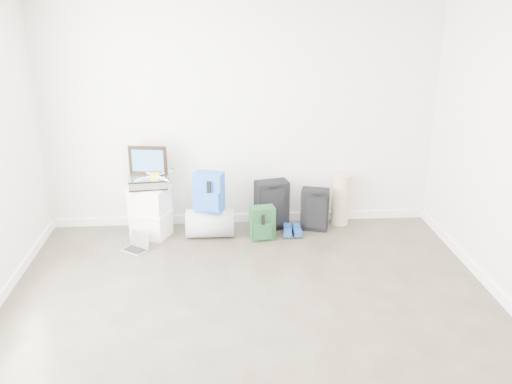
{
  "coord_description": "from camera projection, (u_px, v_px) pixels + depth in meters",
  "views": [
    {
      "loc": [
        -0.25,
        -3.57,
        2.62
      ],
      "look_at": [
        0.13,
        1.9,
        0.6
      ],
      "focal_mm": 38.0,
      "sensor_mm": 36.0,
      "label": 1
    }
  ],
  "objects": [
    {
      "name": "duffel_bag",
      "position": [
        210.0,
        223.0,
        6.14
      ],
      "size": [
        0.54,
        0.34,
        0.33
      ],
      "primitive_type": "cylinder",
      "rotation": [
        0.0,
        1.57,
        -0.02
      ],
      "color": "#92949A",
      "rests_on": "ground"
    },
    {
      "name": "ground",
      "position": [
        256.0,
        347.0,
        4.26
      ],
      "size": [
        5.0,
        5.0,
        0.0
      ],
      "primitive_type": "plane",
      "color": "#363027",
      "rests_on": "ground"
    },
    {
      "name": "green_backpack",
      "position": [
        262.0,
        224.0,
        6.07
      ],
      "size": [
        0.29,
        0.23,
        0.38
      ],
      "rotation": [
        0.0,
        0.0,
        0.16
      ],
      "color": "#13341B",
      "rests_on": "ground"
    },
    {
      "name": "drone",
      "position": [
        155.0,
        175.0,
        5.95
      ],
      "size": [
        0.4,
        0.4,
        0.05
      ],
      "rotation": [
        0.0,
        0.0,
        -0.07
      ],
      "color": "yellow",
      "rests_on": "briefcase"
    },
    {
      "name": "rolled_rug",
      "position": [
        341.0,
        200.0,
        6.44
      ],
      "size": [
        0.2,
        0.2,
        0.61
      ],
      "primitive_type": "cylinder",
      "color": "tan",
      "rests_on": "ground"
    },
    {
      "name": "shoes",
      "position": [
        292.0,
        232.0,
        6.22
      ],
      "size": [
        0.22,
        0.25,
        0.08
      ],
      "rotation": [
        0.0,
        0.0,
        -0.09
      ],
      "color": "black",
      "rests_on": "ground"
    },
    {
      "name": "room_envelope",
      "position": [
        256.0,
        133.0,
        3.68
      ],
      "size": [
        4.52,
        5.02,
        2.71
      ],
      "color": "silver",
      "rests_on": "ground"
    },
    {
      "name": "laptop",
      "position": [
        137.0,
        246.0,
        5.86
      ],
      "size": [
        0.33,
        0.31,
        0.19
      ],
      "rotation": [
        0.0,
        0.0,
        -0.63
      ],
      "color": "#BCBDC1",
      "rests_on": "ground"
    },
    {
      "name": "briefcase",
      "position": [
        148.0,
        182.0,
        6.0
      ],
      "size": [
        0.44,
        0.34,
        0.12
      ],
      "primitive_type": "cube",
      "rotation": [
        0.0,
        0.0,
        0.11
      ],
      "color": "#B2B2B7",
      "rests_on": "boxes_stack"
    },
    {
      "name": "painting",
      "position": [
        148.0,
        160.0,
        6.01
      ],
      "size": [
        0.43,
        0.09,
        0.32
      ],
      "rotation": [
        0.0,
        0.0,
        -0.16
      ],
      "color": "black",
      "rests_on": "briefcase"
    },
    {
      "name": "large_suitcase",
      "position": [
        272.0,
        205.0,
        6.32
      ],
      "size": [
        0.41,
        0.31,
        0.58
      ],
      "rotation": [
        0.0,
        0.0,
        0.22
      ],
      "color": "black",
      "rests_on": "ground"
    },
    {
      "name": "carry_on",
      "position": [
        315.0,
        209.0,
        6.3
      ],
      "size": [
        0.35,
        0.28,
        0.5
      ],
      "rotation": [
        0.0,
        0.0,
        -0.28
      ],
      "color": "black",
      "rests_on": "ground"
    },
    {
      "name": "boxes_stack",
      "position": [
        150.0,
        211.0,
        6.12
      ],
      "size": [
        0.51,
        0.46,
        0.59
      ],
      "rotation": [
        0.0,
        0.0,
        -0.39
      ],
      "color": "white",
      "rests_on": "ground"
    },
    {
      "name": "blue_backpack",
      "position": [
        209.0,
        193.0,
        5.98
      ],
      "size": [
        0.36,
        0.31,
        0.44
      ],
      "rotation": [
        0.0,
        0.0,
        -0.3
      ],
      "color": "#1B53B2",
      "rests_on": "duffel_bag"
    }
  ]
}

